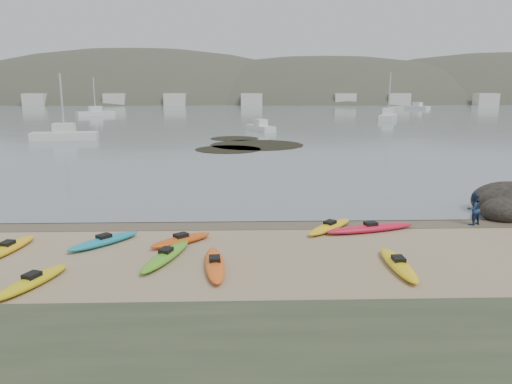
{
  "coord_description": "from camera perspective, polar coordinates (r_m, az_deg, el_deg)",
  "views": [
    {
      "loc": [
        -0.73,
        -23.47,
        6.52
      ],
      "look_at": [
        0.0,
        0.0,
        1.5
      ],
      "focal_mm": 35.0,
      "sensor_mm": 36.0,
      "label": 1
    }
  ],
  "objects": [
    {
      "name": "far_town",
      "position": [
        168.66,
        0.52,
        10.53
      ],
      "size": [
        199.0,
        5.0,
        4.0
      ],
      "color": "beige",
      "rests_on": "ground"
    },
    {
      "name": "water",
      "position": [
        323.53,
        -1.68,
        10.9
      ],
      "size": [
        1200.0,
        1200.0,
        0.0
      ],
      "primitive_type": "plane",
      "color": "slate",
      "rests_on": "ground"
    },
    {
      "name": "ground",
      "position": [
        24.37,
        0.0,
        -3.45
      ],
      "size": [
        600.0,
        600.0,
        0.0
      ],
      "primitive_type": "plane",
      "color": "tan",
      "rests_on": "ground"
    },
    {
      "name": "far_hills",
      "position": [
        222.24,
        8.68,
        6.13
      ],
      "size": [
        550.0,
        135.0,
        80.0
      ],
      "color": "#384235",
      "rests_on": "ground"
    },
    {
      "name": "person_east",
      "position": [
        25.86,
        23.58,
        -1.79
      ],
      "size": [
        0.93,
        0.85,
        1.56
      ],
      "primitive_type": "imported",
      "rotation": [
        0.0,
        0.0,
        3.58
      ],
      "color": "navy",
      "rests_on": "ground"
    },
    {
      "name": "kelp_mats",
      "position": [
        56.13,
        -1.19,
        5.42
      ],
      "size": [
        11.76,
        17.26,
        0.04
      ],
      "color": "black",
      "rests_on": "water"
    },
    {
      "name": "wet_sand",
      "position": [
        24.08,
        0.02,
        -3.63
      ],
      "size": [
        60.0,
        60.0,
        0.0
      ],
      "primitive_type": "plane",
      "color": "brown",
      "rests_on": "ground"
    },
    {
      "name": "moored_boats",
      "position": [
        98.0,
        1.6,
        8.57
      ],
      "size": [
        88.52,
        84.69,
        1.23
      ],
      "color": "silver",
      "rests_on": "ground"
    },
    {
      "name": "kayaks",
      "position": [
        20.18,
        -1.32,
        -6.27
      ],
      "size": [
        23.95,
        9.36,
        0.34
      ],
      "color": "#D44F12",
      "rests_on": "ground"
    }
  ]
}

